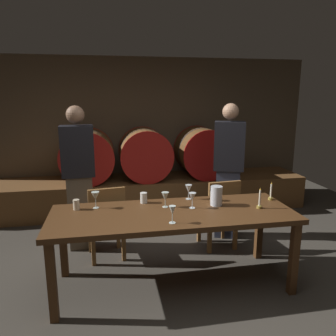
{
  "coord_description": "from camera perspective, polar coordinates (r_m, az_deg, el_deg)",
  "views": [
    {
      "loc": [
        -0.59,
        -2.65,
        1.86
      ],
      "look_at": [
        0.02,
        0.66,
        1.11
      ],
      "focal_mm": 34.87,
      "sensor_mm": 36.0,
      "label": 1
    }
  ],
  "objects": [
    {
      "name": "wine_glass_right",
      "position": [
        3.23,
        4.29,
        -5.07
      ],
      "size": [
        0.07,
        0.07,
        0.16
      ],
      "color": "white",
      "rests_on": "dining_table"
    },
    {
      "name": "chair_right",
      "position": [
        4.06,
        9.07,
        -7.35
      ],
      "size": [
        0.44,
        0.44,
        0.88
      ],
      "rotation": [
        0.0,
        0.0,
        3.24
      ],
      "color": "brown",
      "rests_on": "ground"
    },
    {
      "name": "cup_right",
      "position": [
        3.49,
        7.91,
        -4.85
      ],
      "size": [
        0.06,
        0.06,
        0.11
      ],
      "primitive_type": "cylinder",
      "color": "beige",
      "rests_on": "dining_table"
    },
    {
      "name": "pitcher",
      "position": [
        3.34,
        8.46,
        -4.83
      ],
      "size": [
        0.12,
        0.12,
        0.2
      ],
      "color": "silver",
      "rests_on": "dining_table"
    },
    {
      "name": "wine_glass_far_right",
      "position": [
        3.5,
        3.62,
        -3.7
      ],
      "size": [
        0.07,
        0.07,
        0.16
      ],
      "color": "white",
      "rests_on": "dining_table"
    },
    {
      "name": "wine_barrel_center",
      "position": [
        5.32,
        -4.08,
        2.47
      ],
      "size": [
        0.82,
        0.79,
        0.82
      ],
      "color": "brown",
      "rests_on": "barrel_shelf"
    },
    {
      "name": "chair_left",
      "position": [
        3.8,
        -10.72,
        -8.79
      ],
      "size": [
        0.45,
        0.45,
        0.88
      ],
      "rotation": [
        0.0,
        0.0,
        3.29
      ],
      "color": "brown",
      "rests_on": "ground"
    },
    {
      "name": "wine_barrel_right",
      "position": [
        5.51,
        5.98,
        2.78
      ],
      "size": [
        0.82,
        0.79,
        0.82
      ],
      "color": "brown",
      "rests_on": "barrel_shelf"
    },
    {
      "name": "ground_plane",
      "position": [
        3.29,
        1.86,
        -21.86
      ],
      "size": [
        7.58,
        7.58,
        0.0
      ],
      "primitive_type": "plane",
      "color": "#3F3A33"
    },
    {
      "name": "barrel_shelf",
      "position": [
        5.47,
        -3.83,
        -4.43
      ],
      "size": [
        5.25,
        0.9,
        0.53
      ],
      "primitive_type": "cube",
      "color": "brown",
      "rests_on": "ground"
    },
    {
      "name": "dining_table",
      "position": [
        3.18,
        0.88,
        -8.9
      ],
      "size": [
        2.33,
        0.85,
        0.77
      ],
      "color": "#4C2D16",
      "rests_on": "ground"
    },
    {
      "name": "wine_glass_center",
      "position": [
        3.25,
        -0.48,
        -5.05
      ],
      "size": [
        0.08,
        0.08,
        0.15
      ],
      "color": "silver",
      "rests_on": "dining_table"
    },
    {
      "name": "cup_left",
      "position": [
        3.32,
        -15.74,
        -6.19
      ],
      "size": [
        0.06,
        0.06,
        0.1
      ],
      "primitive_type": "cylinder",
      "color": "beige",
      "rests_on": "dining_table"
    },
    {
      "name": "candle_left",
      "position": [
        3.36,
        15.71,
        -5.82
      ],
      "size": [
        0.05,
        0.05,
        0.21
      ],
      "color": "olive",
      "rests_on": "dining_table"
    },
    {
      "name": "guest_right",
      "position": [
        4.31,
        10.49,
        -0.41
      ],
      "size": [
        0.44,
        0.36,
        1.77
      ],
      "rotation": [
        0.0,
        0.0,
        2.79
      ],
      "color": "#33384C",
      "rests_on": "ground"
    },
    {
      "name": "candle_right",
      "position": [
        3.66,
        17.53,
        -4.51
      ],
      "size": [
        0.05,
        0.05,
        0.2
      ],
      "color": "olive",
      "rests_on": "dining_table"
    },
    {
      "name": "wine_glass_left",
      "position": [
        2.85,
        0.77,
        -7.5
      ],
      "size": [
        0.06,
        0.06,
        0.16
      ],
      "color": "silver",
      "rests_on": "dining_table"
    },
    {
      "name": "wine_barrel_left",
      "position": [
        5.3,
        -13.81,
        2.09
      ],
      "size": [
        0.82,
        0.79,
        0.82
      ],
      "color": "brown",
      "rests_on": "barrel_shelf"
    },
    {
      "name": "back_wall",
      "position": [
        5.82,
        -4.61,
        6.46
      ],
      "size": [
        5.83,
        0.24,
        2.49
      ],
      "primitive_type": "cube",
      "color": "brown",
      "rests_on": "ground"
    },
    {
      "name": "wine_glass_far_left",
      "position": [
        3.3,
        -12.57,
        -4.84
      ],
      "size": [
        0.08,
        0.08,
        0.17
      ],
      "color": "silver",
      "rests_on": "dining_table"
    },
    {
      "name": "guest_left",
      "position": [
        4.05,
        -15.3,
        -1.58
      ],
      "size": [
        0.4,
        0.27,
        1.75
      ],
      "rotation": [
        0.0,
        0.0,
        3.21
      ],
      "color": "brown",
      "rests_on": "ground"
    },
    {
      "name": "cup_center",
      "position": [
        3.4,
        -4.28,
        -5.21
      ],
      "size": [
        0.07,
        0.07,
        0.11
      ],
      "primitive_type": "cylinder",
      "color": "white",
      "rests_on": "dining_table"
    }
  ]
}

